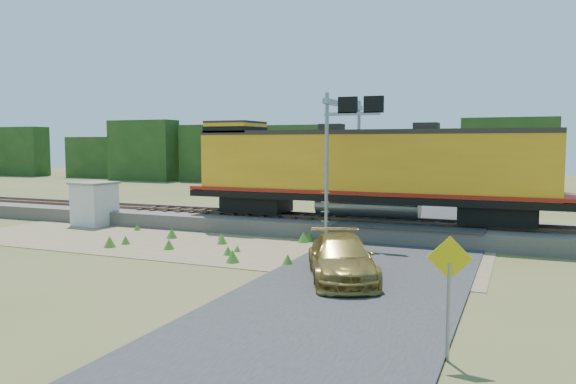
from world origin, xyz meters
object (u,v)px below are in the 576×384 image
at_px(signal_gantry, 347,132).
at_px(road_sign, 449,283).
at_px(locomotive, 362,169).
at_px(car, 342,259).
at_px(shed, 95,204).

bearing_deg(signal_gantry, road_sign, -65.49).
xyz_separation_m(locomotive, car, (1.92, -9.61, -2.68)).
distance_m(signal_gantry, car, 10.36).
relative_size(road_sign, car, 0.53).
xyz_separation_m(shed, signal_gantry, (14.62, 1.93, 4.08)).
bearing_deg(road_sign, locomotive, 111.68).
height_order(shed, road_sign, road_sign).
bearing_deg(road_sign, signal_gantry, 114.51).
bearing_deg(car, signal_gantry, 82.01).
distance_m(locomotive, car, 10.15).
xyz_separation_m(shed, car, (17.15, -7.01, -0.51)).
relative_size(shed, road_sign, 0.91).
bearing_deg(signal_gantry, shed, -172.49).
bearing_deg(signal_gantry, locomotive, 47.56).
distance_m(signal_gantry, road_sign, 16.91).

